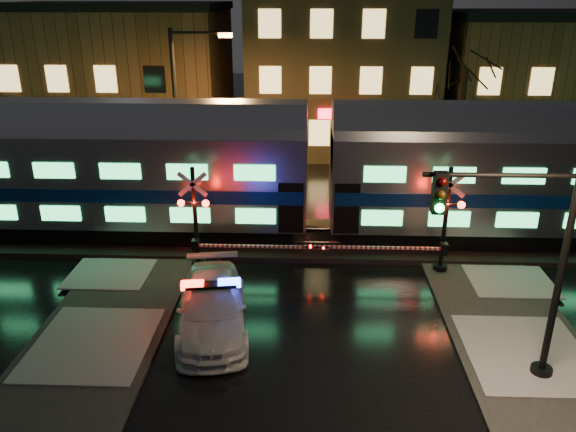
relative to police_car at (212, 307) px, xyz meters
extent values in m
plane|color=black|center=(3.00, 1.84, -0.77)|extent=(120.00, 120.00, 0.00)
cube|color=black|center=(3.00, 6.84, -0.65)|extent=(90.00, 4.20, 0.24)
cube|color=#2D2D2D|center=(-3.50, -4.16, -0.71)|extent=(4.00, 20.00, 0.12)
cube|color=#2D2D2D|center=(9.50, -4.16, -0.71)|extent=(4.00, 20.00, 0.12)
cube|color=brown|center=(-10.00, 23.84, 3.73)|extent=(14.00, 10.00, 9.00)
cube|color=brown|center=(5.00, 24.34, 4.98)|extent=(12.00, 11.00, 11.50)
cube|color=brown|center=(18.00, 23.84, 3.48)|extent=(12.00, 10.00, 8.50)
cube|color=black|center=(-9.59, 6.84, -0.13)|extent=(24.00, 2.40, 0.80)
cube|color=#B7BAC1|center=(-9.59, 6.84, 2.17)|extent=(25.00, 3.05, 3.80)
cube|color=navy|center=(-9.59, 6.84, 1.77)|extent=(24.75, 3.09, 0.55)
cylinder|color=#B7BAC1|center=(-9.59, 6.84, 3.87)|extent=(25.00, 3.05, 3.05)
imported|color=silver|center=(0.00, 0.00, -0.01)|extent=(2.92, 5.53, 1.53)
cube|color=black|center=(0.00, 0.00, 0.80)|extent=(1.64, 0.65, 0.10)
cube|color=#FF0C05|center=(-0.57, -0.09, 0.84)|extent=(0.75, 0.46, 0.18)
cube|color=#1426FF|center=(0.57, 0.09, 0.84)|extent=(0.75, 0.46, 0.18)
cylinder|color=black|center=(8.11, 4.24, -0.61)|extent=(0.53, 0.53, 0.32)
cylinder|color=black|center=(8.11, 4.24, 1.34)|extent=(0.17, 0.17, 4.22)
sphere|color=#FF0C05|center=(7.63, 4.06, 2.08)|extent=(0.27, 0.27, 0.27)
sphere|color=#FF0C05|center=(8.58, 4.06, 2.08)|extent=(0.27, 0.27, 0.27)
cube|color=white|center=(5.47, 3.99, 0.34)|extent=(5.27, 0.10, 0.10)
cube|color=black|center=(8.11, 3.99, 0.34)|extent=(0.25, 0.30, 0.45)
cylinder|color=black|center=(-1.28, 4.24, -0.62)|extent=(0.51, 0.51, 0.31)
cylinder|color=black|center=(-1.28, 4.24, 1.28)|extent=(0.16, 0.16, 4.10)
sphere|color=#FF0C05|center=(-1.74, 4.06, 2.00)|extent=(0.27, 0.27, 0.27)
sphere|color=#FF0C05|center=(-0.82, 4.06, 2.00)|extent=(0.27, 0.27, 0.27)
cube|color=white|center=(1.28, 3.99, 0.31)|extent=(5.13, 0.10, 0.10)
cube|color=black|center=(-1.28, 3.99, 0.31)|extent=(0.25, 0.30, 0.45)
cylinder|color=black|center=(9.58, -2.09, -0.61)|extent=(0.59, 0.59, 0.32)
cylinder|color=black|center=(9.58, -2.09, 2.39)|extent=(0.19, 0.19, 6.33)
cylinder|color=black|center=(7.68, -2.09, 5.13)|extent=(3.80, 0.13, 0.13)
cube|color=black|center=(6.21, -2.24, 4.71)|extent=(0.34, 0.30, 1.05)
sphere|color=#0CFF3F|center=(6.21, -2.40, 4.37)|extent=(0.23, 0.23, 0.23)
cylinder|color=black|center=(-3.31, 10.84, 3.53)|extent=(0.22, 0.22, 8.61)
cylinder|color=black|center=(-2.02, 10.84, 7.62)|extent=(2.58, 0.13, 0.13)
cube|color=orange|center=(-0.84, 10.84, 7.51)|extent=(0.59, 0.30, 0.19)
camera|label=1|loc=(3.01, -15.33, 9.25)|focal=35.00mm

